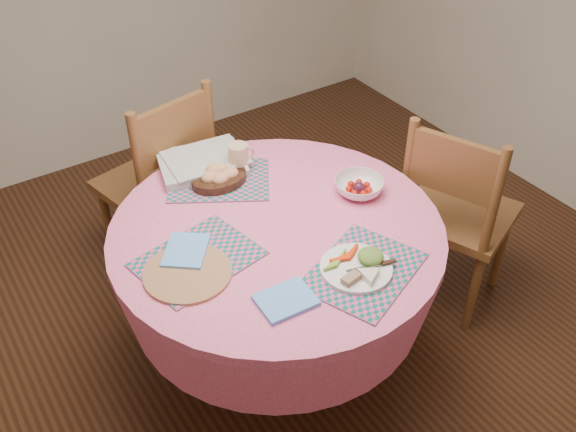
% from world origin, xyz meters
% --- Properties ---
extents(ground, '(4.00, 4.00, 0.00)m').
position_xyz_m(ground, '(0.00, 0.00, 0.00)').
color(ground, '#331C0F').
rests_on(ground, ground).
extents(dining_table, '(1.24, 1.24, 0.75)m').
position_xyz_m(dining_table, '(0.00, 0.00, 0.56)').
color(dining_table, pink).
rests_on(dining_table, ground).
extents(chair_right, '(0.58, 0.59, 0.98)m').
position_xyz_m(chair_right, '(0.86, -0.10, 0.51)').
color(chair_right, brown).
rests_on(chair_right, ground).
extents(chair_back, '(0.55, 0.54, 1.01)m').
position_xyz_m(chair_back, '(-0.11, 0.81, 0.53)').
color(chair_back, brown).
rests_on(chair_back, ground).
extents(placemat_front, '(0.48, 0.43, 0.01)m').
position_xyz_m(placemat_front, '(0.12, -0.36, 0.75)').
color(placemat_front, '#11615F').
rests_on(placemat_front, dining_table).
extents(placemat_left, '(0.45, 0.37, 0.01)m').
position_xyz_m(placemat_left, '(-0.32, 0.00, 0.75)').
color(placemat_left, '#11615F').
rests_on(placemat_left, dining_table).
extents(placemat_back, '(0.50, 0.46, 0.01)m').
position_xyz_m(placemat_back, '(-0.03, 0.38, 0.75)').
color(placemat_back, '#11615F').
rests_on(placemat_back, dining_table).
extents(wicker_trivet, '(0.30, 0.30, 0.01)m').
position_xyz_m(wicker_trivet, '(-0.39, -0.05, 0.76)').
color(wicker_trivet, '#956740').
rests_on(wicker_trivet, dining_table).
extents(napkin_near, '(0.19, 0.15, 0.01)m').
position_xyz_m(napkin_near, '(-0.18, -0.34, 0.76)').
color(napkin_near, '#61A3F9').
rests_on(napkin_near, dining_table).
extents(napkin_far, '(0.22, 0.23, 0.01)m').
position_xyz_m(napkin_far, '(-0.34, 0.05, 0.76)').
color(napkin_far, '#61A3F9').
rests_on(napkin_far, placemat_left).
extents(dinner_plate, '(0.25, 0.25, 0.05)m').
position_xyz_m(dinner_plate, '(0.10, -0.35, 0.77)').
color(dinner_plate, white).
rests_on(dinner_plate, placemat_front).
extents(bread_bowl, '(0.23, 0.23, 0.08)m').
position_xyz_m(bread_bowl, '(-0.04, 0.36, 0.79)').
color(bread_bowl, black).
rests_on(bread_bowl, placemat_back).
extents(latte_mug, '(0.12, 0.08, 0.12)m').
position_xyz_m(latte_mug, '(0.07, 0.40, 0.81)').
color(latte_mug, '#D4B592').
rests_on(latte_mug, placemat_back).
extents(fruit_bowl, '(0.22, 0.22, 0.06)m').
position_xyz_m(fruit_bowl, '(0.38, 0.00, 0.78)').
color(fruit_bowl, white).
rests_on(fruit_bowl, dining_table).
extents(newspaper_stack, '(0.40, 0.35, 0.04)m').
position_xyz_m(newspaper_stack, '(-0.04, 0.50, 0.78)').
color(newspaper_stack, silver).
rests_on(newspaper_stack, dining_table).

